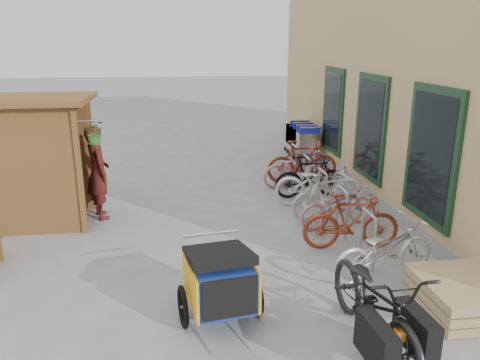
{
  "coord_description": "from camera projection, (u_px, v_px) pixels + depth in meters",
  "views": [
    {
      "loc": [
        -0.51,
        -6.34,
        3.37
      ],
      "look_at": [
        0.5,
        1.5,
        1.0
      ],
      "focal_mm": 35.0,
      "sensor_mm": 36.0,
      "label": 1
    }
  ],
  "objects": [
    {
      "name": "ground",
      "position": [
        220.0,
        273.0,
        7.06
      ],
      "size": [
        80.0,
        80.0,
        0.0
      ],
      "primitive_type": "plane",
      "color": "#9A9B9D"
    },
    {
      "name": "building",
      "position": [
        473.0,
        35.0,
        11.12
      ],
      "size": [
        6.07,
        13.0,
        7.0
      ],
      "color": "tan",
      "rests_on": "ground"
    },
    {
      "name": "kiosk",
      "position": [
        29.0,
        144.0,
        8.56
      ],
      "size": [
        2.49,
        1.65,
        2.4
      ],
      "color": "brown",
      "rests_on": "ground"
    },
    {
      "name": "bike_rack",
      "position": [
        322.0,
        187.0,
        9.47
      ],
      "size": [
        0.05,
        5.35,
        0.86
      ],
      "color": "#A5A8AD",
      "rests_on": "ground"
    },
    {
      "name": "pallet_stack",
      "position": [
        460.0,
        295.0,
        6.03
      ],
      "size": [
        1.0,
        1.2,
        0.4
      ],
      "color": "tan",
      "rests_on": "ground"
    },
    {
      "name": "shopping_carts",
      "position": [
        300.0,
        136.0,
        13.8
      ],
      "size": [
        0.62,
        2.09,
        1.11
      ],
      "color": "silver",
      "rests_on": "ground"
    },
    {
      "name": "child_trailer",
      "position": [
        220.0,
        279.0,
        5.75
      ],
      "size": [
        1.07,
        1.73,
        1.0
      ],
      "rotation": [
        0.0,
        0.0,
        0.16
      ],
      "color": "navy",
      "rests_on": "ground"
    },
    {
      "name": "cargo_bike",
      "position": [
        376.0,
        304.0,
        5.22
      ],
      "size": [
        0.87,
        2.15,
        1.11
      ],
      "rotation": [
        0.0,
        0.0,
        0.07
      ],
      "color": "black",
      "rests_on": "ground"
    },
    {
      "name": "person_kiosk",
      "position": [
        98.0,
        172.0,
        9.04
      ],
      "size": [
        0.66,
        0.78,
        1.83
      ],
      "primitive_type": "imported",
      "rotation": [
        0.0,
        0.0,
        1.96
      ],
      "color": "maroon",
      "rests_on": "ground"
    },
    {
      "name": "bike_0",
      "position": [
        385.0,
        249.0,
        6.8
      ],
      "size": [
        1.81,
        1.02,
        0.9
      ],
      "primitive_type": "imported",
      "rotation": [
        0.0,
        0.0,
        1.83
      ],
      "color": "silver",
      "rests_on": "ground"
    },
    {
      "name": "bike_1",
      "position": [
        351.0,
        221.0,
        7.76
      ],
      "size": [
        1.65,
        0.58,
        0.97
      ],
      "primitive_type": "imported",
      "rotation": [
        0.0,
        0.0,
        1.5
      ],
      "color": "maroon",
      "rests_on": "ground"
    },
    {
      "name": "bike_2",
      "position": [
        337.0,
        206.0,
        8.71
      ],
      "size": [
        1.65,
        0.94,
        0.82
      ],
      "primitive_type": "imported",
      "rotation": [
        0.0,
        0.0,
        1.84
      ],
      "color": "#BA7883",
      "rests_on": "ground"
    },
    {
      "name": "bike_3",
      "position": [
        327.0,
        196.0,
        9.11
      ],
      "size": [
        1.59,
        0.79,
        0.92
      ],
      "primitive_type": "imported",
      "rotation": [
        0.0,
        0.0,
        1.81
      ],
      "color": "silver",
      "rests_on": "ground"
    },
    {
      "name": "bike_4",
      "position": [
        320.0,
        184.0,
        9.78
      ],
      "size": [
        1.96,
        1.02,
        0.98
      ],
      "primitive_type": "imported",
      "rotation": [
        0.0,
        0.0,
        1.37
      ],
      "color": "silver",
      "rests_on": "ground"
    },
    {
      "name": "bike_5",
      "position": [
        310.0,
        177.0,
        10.32
      ],
      "size": [
        1.62,
        0.52,
        0.96
      ],
      "primitive_type": "imported",
      "rotation": [
        0.0,
        0.0,
        1.61
      ],
      "color": "black",
      "rests_on": "ground"
    },
    {
      "name": "bike_6",
      "position": [
        297.0,
        168.0,
        11.11
      ],
      "size": [
        1.78,
        0.86,
        0.9
      ],
      "primitive_type": "imported",
      "rotation": [
        0.0,
        0.0,
        1.73
      ],
      "color": "#BA7883",
      "rests_on": "ground"
    },
    {
      "name": "bike_7",
      "position": [
        302.0,
        161.0,
        11.41
      ],
      "size": [
        1.77,
        0.55,
        1.06
      ],
      "primitive_type": "imported",
      "rotation": [
        0.0,
        0.0,
        1.6
      ],
      "color": "maroon",
      "rests_on": "ground"
    }
  ]
}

